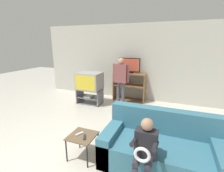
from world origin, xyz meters
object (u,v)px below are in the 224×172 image
(remote_control_black, at_px, (85,137))
(person_standing_adult, at_px, (121,78))
(remote_control_white, at_px, (79,134))
(television_main, at_px, (90,81))
(media_shelf, at_px, (129,86))
(tv_stand, at_px, (90,96))
(couch, at_px, (160,149))
(person_seated_child, at_px, (145,149))
(snack_table, at_px, (82,138))
(television_flat, at_px, (129,66))

(remote_control_black, relative_size, person_standing_adult, 0.09)
(remote_control_white, distance_m, person_standing_adult, 2.62)
(remote_control_black, height_order, person_standing_adult, person_standing_adult)
(television_main, bearing_deg, media_shelf, 34.86)
(tv_stand, distance_m, person_standing_adult, 1.24)
(television_main, height_order, couch, television_main)
(media_shelf, bearing_deg, person_standing_adult, -101.81)
(tv_stand, distance_m, person_seated_child, 3.48)
(snack_table, xyz_separation_m, person_standing_adult, (-0.17, 2.59, 0.55))
(media_shelf, bearing_deg, tv_stand, -145.33)
(person_standing_adult, bearing_deg, tv_stand, -168.99)
(snack_table, bearing_deg, television_flat, 91.38)
(snack_table, relative_size, remote_control_white, 3.11)
(snack_table, relative_size, remote_control_black, 3.11)
(television_main, distance_m, television_flat, 1.43)
(media_shelf, height_order, remote_control_black, media_shelf)
(tv_stand, relative_size, television_main, 1.05)
(tv_stand, xyz_separation_m, remote_control_white, (1.12, -2.38, 0.20))
(snack_table, xyz_separation_m, couch, (1.27, 0.31, -0.08))
(snack_table, bearing_deg, person_seated_child, -10.90)
(couch, bearing_deg, tv_stand, 139.83)
(tv_stand, bearing_deg, media_shelf, 34.67)
(television_main, xyz_separation_m, couch, (2.45, -2.08, -0.48))
(snack_table, bearing_deg, media_shelf, 90.89)
(tv_stand, relative_size, media_shelf, 0.73)
(media_shelf, bearing_deg, couch, -65.19)
(person_standing_adult, bearing_deg, media_shelf, 78.19)
(snack_table, relative_size, couch, 0.24)
(television_flat, distance_m, person_standing_adult, 0.68)
(television_flat, height_order, couch, television_flat)
(tv_stand, xyz_separation_m, remote_control_black, (1.26, -2.44, 0.20))
(remote_control_white, relative_size, couch, 0.08)
(media_shelf, bearing_deg, television_flat, 140.61)
(remote_control_black, distance_m, person_seated_child, 1.05)
(person_standing_adult, distance_m, person_seated_child, 3.09)
(television_flat, bearing_deg, tv_stand, -143.91)
(television_flat, distance_m, snack_table, 3.31)
(person_seated_child, bearing_deg, television_flat, 109.05)
(media_shelf, height_order, couch, media_shelf)
(remote_control_black, bearing_deg, television_flat, 65.33)
(television_flat, height_order, person_standing_adult, person_standing_adult)
(tv_stand, distance_m, snack_table, 2.67)
(tv_stand, bearing_deg, television_flat, 36.09)
(media_shelf, xyz_separation_m, couch, (1.32, -2.86, -0.21))
(television_main, distance_m, person_seated_child, 3.46)
(media_shelf, distance_m, person_seated_child, 3.58)
(tv_stand, xyz_separation_m, television_flat, (1.11, 0.81, 0.97))
(tv_stand, distance_m, remote_control_black, 2.75)
(television_flat, bearing_deg, couch, -64.91)
(tv_stand, bearing_deg, person_standing_adult, 11.01)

